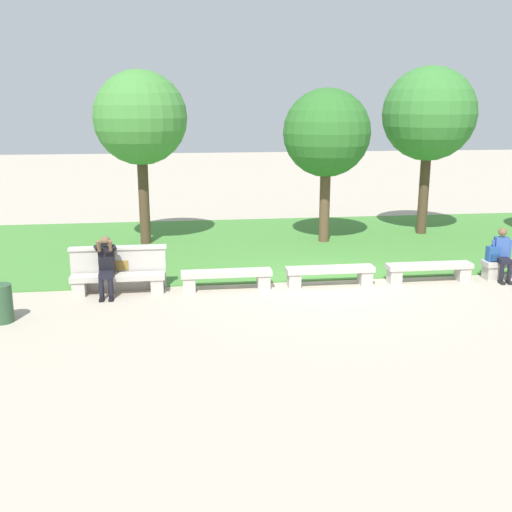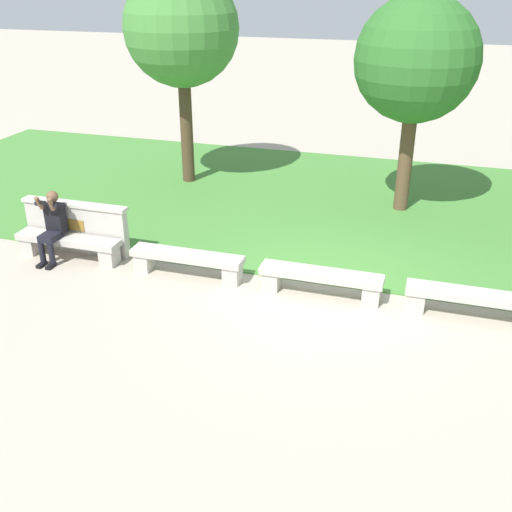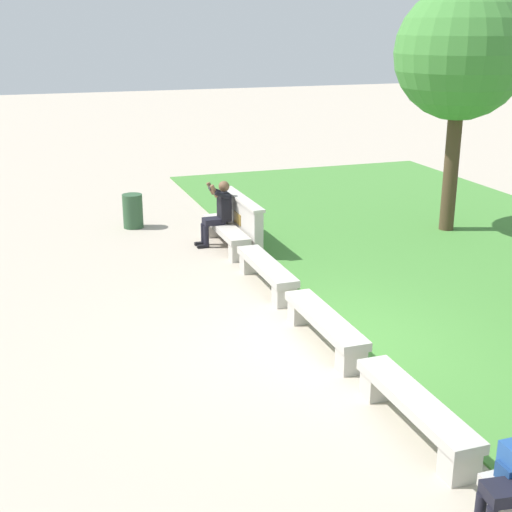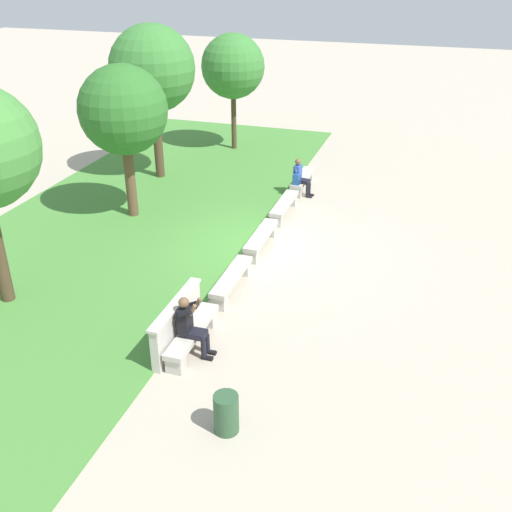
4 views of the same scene
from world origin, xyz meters
The scene contains 9 objects.
ground_plane centered at (0.00, 0.00, 0.00)m, with size 80.00×80.00×0.00m, color #B2A593.
bench_main centered at (-4.85, 0.00, 0.30)m, with size 2.07×0.40×0.45m.
bench_near centered at (-2.42, 0.00, 0.30)m, with size 2.07×0.40×0.45m.
bench_mid centered at (0.00, 0.00, 0.30)m, with size 2.07×0.40×0.45m.
bench_far centered at (2.42, 0.00, 0.30)m, with size 2.07×0.40×0.45m.
backrest_wall_with_plaque centered at (-4.85, 0.34, 0.52)m, with size 2.17×0.24×1.01m.
person_photographer centered at (-5.07, -0.08, 0.74)m, with size 0.47×0.72×1.32m.
tree_right_background centered at (-4.47, 4.91, 3.71)m, with size 2.71×2.71×5.10m.
trash_bin centered at (-6.94, -1.52, 0.38)m, with size 0.44×0.44×0.75m, color #2D5133.
Camera 3 is at (8.38, -3.89, 4.33)m, focal length 50.00 mm.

